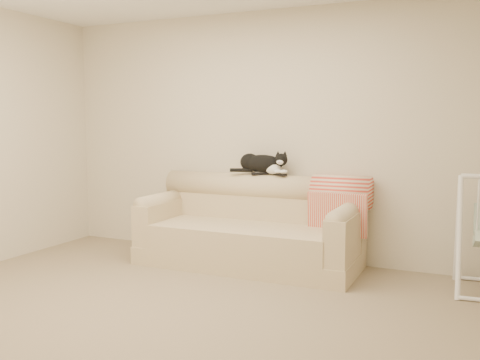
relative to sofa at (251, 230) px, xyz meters
The scene contains 7 objects.
ground_plane 1.65m from the sofa, 86.89° to the right, with size 5.00×5.00×0.00m, color #7B6A51.
room_shell 2.00m from the sofa, 86.89° to the right, with size 5.04×4.04×2.60m.
sofa is the anchor object (origin of this frame).
remote_a 0.60m from the sofa, 89.24° to the left, with size 0.18×0.12×0.03m.
remote_b 0.64m from the sofa, 44.44° to the left, with size 0.17×0.13×0.02m.
tuxedo_cat 0.71m from the sofa, 84.60° to the left, with size 0.63×0.25×0.25m.
throw_blanket 0.97m from the sofa, 14.73° to the left, with size 0.57×0.38×0.58m.
Camera 1 is at (2.02, -3.29, 1.44)m, focal length 40.00 mm.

